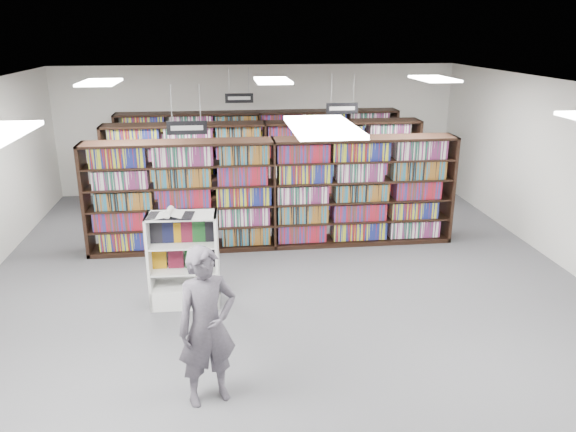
{
  "coord_description": "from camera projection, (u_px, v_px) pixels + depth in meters",
  "views": [
    {
      "loc": [
        -0.96,
        -8.22,
        4.05
      ],
      "look_at": [
        0.1,
        0.5,
        1.1
      ],
      "focal_mm": 35.0,
      "sensor_mm": 36.0,
      "label": 1
    }
  ],
  "objects": [
    {
      "name": "bookshelf_row_near",
      "position": [
        274.0,
        194.0,
        10.69
      ],
      "size": [
        7.0,
        0.6,
        2.1
      ],
      "color": "black",
      "rests_on": "floor"
    },
    {
      "name": "floor",
      "position": [
        286.0,
        290.0,
        9.14
      ],
      "size": [
        12.0,
        12.0,
        0.0
      ],
      "primitive_type": "plane",
      "color": "#49494E",
      "rests_on": "ground"
    },
    {
      "name": "shopper",
      "position": [
        207.0,
        327.0,
        6.17
      ],
      "size": [
        0.79,
        0.64,
        1.86
      ],
      "primitive_type": "imported",
      "rotation": [
        0.0,
        0.0,
        0.34
      ],
      "color": "#504B56",
      "rests_on": "floor"
    },
    {
      "name": "troffer_front_center",
      "position": [
        322.0,
        127.0,
        5.31
      ],
      "size": [
        0.6,
        1.2,
        0.04
      ],
      "primitive_type": "cube",
      "color": "white",
      "rests_on": "ceiling"
    },
    {
      "name": "troffer_back_left",
      "position": [
        100.0,
        82.0,
        9.67
      ],
      "size": [
        0.6,
        1.2,
        0.04
      ],
      "primitive_type": "cube",
      "color": "white",
      "rests_on": "ceiling"
    },
    {
      "name": "bookshelf_row_far",
      "position": [
        260.0,
        153.0,
        14.17
      ],
      "size": [
        7.0,
        0.6,
        2.1
      ],
      "color": "black",
      "rests_on": "floor"
    },
    {
      "name": "troffer_back_center",
      "position": [
        273.0,
        81.0,
        10.01
      ],
      "size": [
        0.6,
        1.2,
        0.04
      ],
      "primitive_type": "cube",
      "color": "white",
      "rests_on": "ceiling"
    },
    {
      "name": "ceiling",
      "position": [
        286.0,
        90.0,
        8.12
      ],
      "size": [
        10.0,
        12.0,
        0.1
      ],
      "primitive_type": "cube",
      "color": "white",
      "rests_on": "wall_back"
    },
    {
      "name": "aisle_sign_right",
      "position": [
        342.0,
        107.0,
        11.33
      ],
      "size": [
        0.65,
        0.02,
        0.8
      ],
      "color": "#B2B2B7",
      "rests_on": "ceiling"
    },
    {
      "name": "troffer_back_right",
      "position": [
        434.0,
        79.0,
        10.36
      ],
      "size": [
        0.6,
        1.2,
        0.04
      ],
      "primitive_type": "cube",
      "color": "white",
      "rests_on": "ceiling"
    },
    {
      "name": "aisle_sign_center",
      "position": [
        239.0,
        97.0,
        12.98
      ],
      "size": [
        0.65,
        0.02,
        0.8
      ],
      "color": "#B2B2B7",
      "rests_on": "ceiling"
    },
    {
      "name": "endcap_display",
      "position": [
        185.0,
        273.0,
        8.57
      ],
      "size": [
        1.06,
        0.55,
        1.45
      ],
      "rotation": [
        0.0,
        0.0,
        -0.03
      ],
      "color": "silver",
      "rests_on": "floor"
    },
    {
      "name": "bookshelf_row_mid",
      "position": [
        265.0,
        169.0,
        12.57
      ],
      "size": [
        7.0,
        0.6,
        2.1
      ],
      "color": "black",
      "rests_on": "floor"
    },
    {
      "name": "wall_back",
      "position": [
        258.0,
        129.0,
        14.28
      ],
      "size": [
        10.0,
        0.1,
        3.2
      ],
      "primitive_type": "cube",
      "color": "white",
      "rests_on": "ground"
    },
    {
      "name": "aisle_sign_left",
      "position": [
        187.0,
        127.0,
        9.1
      ],
      "size": [
        0.65,
        0.02,
        0.8
      ],
      "color": "#B2B2B7",
      "rests_on": "ceiling"
    },
    {
      "name": "open_book",
      "position": [
        170.0,
        214.0,
        8.14
      ],
      "size": [
        0.7,
        0.45,
        0.13
      ],
      "rotation": [
        0.0,
        0.0,
        -0.11
      ],
      "color": "black",
      "rests_on": "endcap_display"
    }
  ]
}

